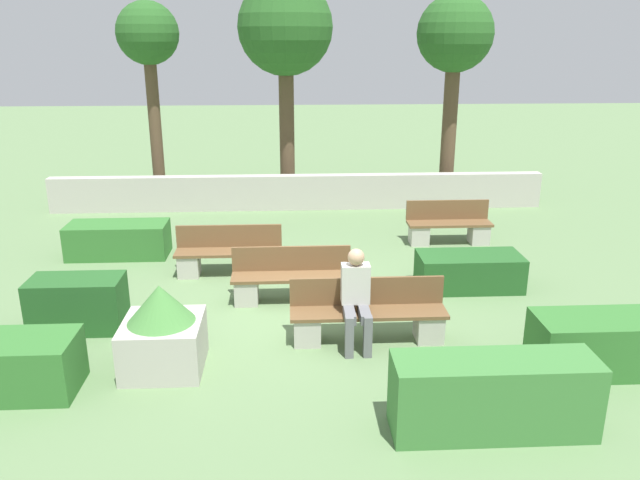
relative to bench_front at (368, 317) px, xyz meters
name	(u,v)px	position (x,y,z in m)	size (l,w,h in m)	color
ground_plane	(306,305)	(-0.81, 1.20, -0.33)	(60.00, 60.00, 0.00)	#607F51
perimeter_wall	(299,192)	(-0.81, 6.92, 0.08)	(11.79, 0.30, 0.83)	#B7B2A8
bench_front	(368,317)	(0.00, 0.00, 0.00)	(2.14, 0.48, 0.84)	brown
bench_left_side	(292,281)	(-1.03, 1.38, -0.01)	(1.88, 0.48, 0.84)	brown
bench_right_side	(449,228)	(2.16, 4.14, -0.02)	(1.68, 0.49, 0.84)	brown
bench_back	(229,257)	(-2.12, 2.61, -0.01)	(1.85, 0.48, 0.84)	brown
person_seated_man	(356,294)	(-0.18, -0.14, 0.40)	(0.38, 0.64, 1.34)	slate
hedge_block_near_left	(118,240)	(-4.30, 3.69, -0.01)	(1.86, 0.79, 0.64)	#33702D
hedge_block_near_right	(1,366)	(-4.44, -1.11, 0.00)	(1.72, 0.80, 0.68)	#33702D
hedge_block_mid_left	(78,304)	(-4.08, 0.55, 0.05)	(1.29, 0.66, 0.76)	#235623
hedge_block_mid_right	(493,395)	(1.04, -2.16, 0.09)	(2.13, 0.62, 0.84)	#3D7A38
hedge_block_far_left	(597,344)	(2.74, -0.97, 0.02)	(1.56, 0.77, 0.71)	#33702D
hedge_block_far_right	(469,271)	(1.91, 1.77, -0.04)	(1.69, 0.79, 0.58)	#235623
planter_corner_left	(162,330)	(-2.65, -0.64, 0.19)	(0.97, 0.97, 1.12)	#B7B2A8
tree_leftmost	(148,42)	(-4.32, 7.96, 3.53)	(1.48, 1.48, 4.81)	brown
tree_center_left	(285,31)	(-1.07, 7.84, 3.77)	(2.26, 2.26, 5.34)	brown
tree_center_right	(455,40)	(2.98, 7.75, 3.57)	(1.84, 1.84, 4.98)	brown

